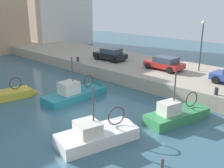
{
  "coord_description": "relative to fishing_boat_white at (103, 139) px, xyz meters",
  "views": [
    {
      "loc": [
        -11.05,
        -13.15,
        7.77
      ],
      "look_at": [
        3.95,
        1.33,
        1.2
      ],
      "focal_mm": 42.28,
      "sensor_mm": 36.0,
      "label": 1
    }
  ],
  "objects": [
    {
      "name": "water_surface",
      "position": [
        1.56,
        3.26,
        -0.11
      ],
      "size": [
        80.0,
        80.0,
        0.0
      ],
      "primitive_type": "plane",
      "color": "#386070",
      "rests_on": "ground"
    },
    {
      "name": "quay_wall",
      "position": [
        13.06,
        3.26,
        0.49
      ],
      "size": [
        9.0,
        56.0,
        1.2
      ],
      "primitive_type": "cube",
      "color": "#ADA08C",
      "rests_on": "ground"
    },
    {
      "name": "fishing_boat_white",
      "position": [
        0.0,
        0.0,
        0.0
      ],
      "size": [
        5.72,
        3.16,
        4.27
      ],
      "color": "white",
      "rests_on": "ground"
    },
    {
      "name": "fishing_boat_green",
      "position": [
        5.68,
        -1.76,
        0.01
      ],
      "size": [
        5.7,
        2.89,
        4.3
      ],
      "color": "#388951",
      "rests_on": "ground"
    },
    {
      "name": "fishing_boat_teal",
      "position": [
        3.71,
        6.74,
        0.03
      ],
      "size": [
        6.31,
        2.27,
        4.43
      ],
      "color": "teal",
      "rests_on": "ground"
    },
    {
      "name": "fishing_boat_yellow",
      "position": [
        -1.09,
        10.78,
        0.01
      ],
      "size": [
        6.28,
        2.66,
        4.81
      ],
      "color": "gold",
      "rests_on": "ground"
    },
    {
      "name": "parked_car_red",
      "position": [
        12.61,
        4.15,
        1.77
      ],
      "size": [
        2.2,
        3.94,
        1.32
      ],
      "color": "red",
      "rests_on": "quay_wall"
    },
    {
      "name": "parked_car_black",
      "position": [
        12.06,
        11.17,
        1.8
      ],
      "size": [
        2.17,
        3.96,
        1.4
      ],
      "color": "black",
      "rests_on": "quay_wall"
    },
    {
      "name": "mooring_bollard_mid",
      "position": [
        8.91,
        -2.74,
        1.37
      ],
      "size": [
        0.28,
        0.28,
        0.55
      ],
      "primitive_type": "cylinder",
      "color": "#2D2D33",
      "rests_on": "quay_wall"
    },
    {
      "name": "mooring_bollard_north",
      "position": [
        8.91,
        13.26,
        1.37
      ],
      "size": [
        0.28,
        0.28,
        0.55
      ],
      "primitive_type": "cylinder",
      "color": "#2D2D33",
      "rests_on": "quay_wall"
    },
    {
      "name": "quay_streetlamp",
      "position": [
        14.56,
        1.43,
        4.34
      ],
      "size": [
        0.36,
        0.36,
        4.83
      ],
      "color": "#38383D",
      "rests_on": "quay_wall"
    },
    {
      "name": "waterfront_building_west_mid",
      "position": [
        18.87,
        31.81,
        7.89
      ],
      "size": [
        11.37,
        8.39,
        15.96
      ],
      "color": "silver",
      "rests_on": "ground"
    }
  ]
}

